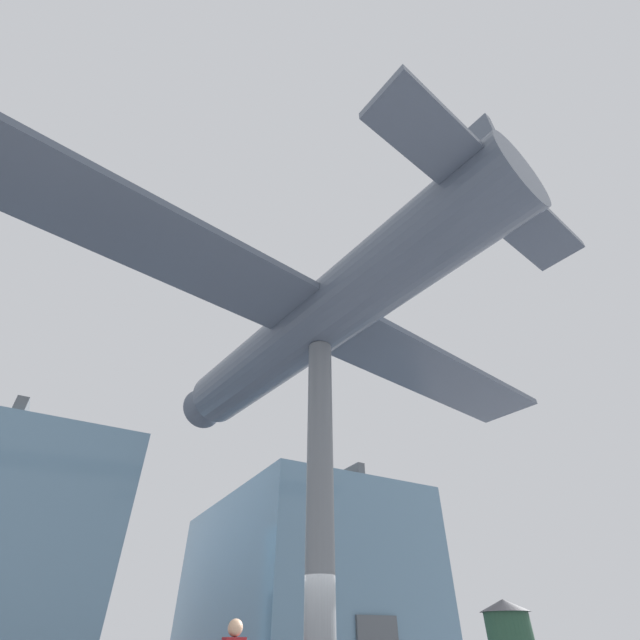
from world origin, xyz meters
name	(u,v)px	position (x,y,z in m)	size (l,w,h in m)	color
glass_pavilion_right	(296,586)	(6.79, 14.43, 3.76)	(8.42, 13.32, 8.09)	#60849E
support_pylon_central	(320,502)	(0.00, 0.00, 3.78)	(0.57, 0.57, 7.56)	slate
suspended_airplane	(316,323)	(-0.03, 0.18, 8.45)	(18.45, 13.43, 3.00)	#4C5666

